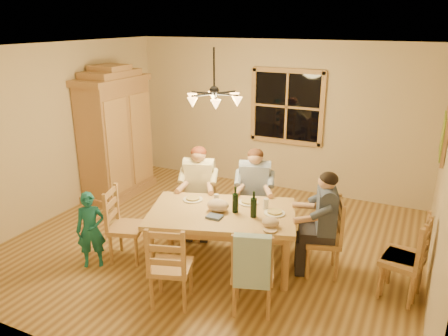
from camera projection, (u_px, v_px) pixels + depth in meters
The scene contains 33 objects.
floor at pixel (215, 243), 6.21m from camera, with size 5.50×5.50×0.00m, color brown.
ceiling at pixel (214, 47), 5.33m from camera, with size 5.50×5.00×0.02m, color white.
wall_back at pixel (276, 116), 7.90m from camera, with size 5.50×0.02×2.70m, color beige.
wall_left at pixel (59, 131), 6.89m from camera, with size 0.02×5.00×2.70m, color beige.
wall_right at pixel (445, 185), 4.65m from camera, with size 0.02×5.00×2.70m, color beige.
window at pixel (287, 107), 7.73m from camera, with size 1.30×0.06×1.30m.
painting at pixel (445, 136), 5.61m from camera, with size 0.06×0.78×0.64m.
chandelier at pixel (214, 98), 5.53m from camera, with size 0.77×0.68×0.71m.
armoire at pixel (116, 137), 7.66m from camera, with size 0.66×1.40×2.30m.
dining_table at pixel (222, 219), 5.45m from camera, with size 2.05×1.60×0.76m.
chair_far_left at pixel (200, 214), 6.42m from camera, with size 0.55×0.53×0.99m.
chair_far_right at pixel (254, 217), 6.32m from camera, with size 0.55×0.53×0.99m.
chair_near_left at pixel (171, 279), 4.83m from camera, with size 0.55×0.53×0.99m.
chair_near_right at pixel (253, 285), 4.72m from camera, with size 0.55×0.53×0.99m.
chair_end_left at pixel (128, 238), 5.72m from camera, with size 0.53×0.55×0.99m.
chair_end_right at pixel (322, 250), 5.41m from camera, with size 0.53×0.55×0.99m.
adult_woman at pixel (199, 180), 6.25m from camera, with size 0.49×0.52×0.87m.
adult_plaid_man at pixel (255, 182), 6.15m from camera, with size 0.49×0.52×0.87m.
adult_slate_man at pixel (325, 211), 5.24m from camera, with size 0.52×0.49×0.87m.
towel at pixel (252, 262), 4.41m from camera, with size 0.38×0.10×0.58m, color #A5CEDF.
wine_bottle_a at pixel (235, 200), 5.35m from camera, with size 0.08×0.08×0.33m, color black.
wine_bottle_b at pixel (254, 204), 5.22m from camera, with size 0.08×0.08×0.33m, color black.
plate_woman at pixel (193, 200), 5.75m from camera, with size 0.26×0.26×0.02m, color white.
plate_plaid at pixel (248, 203), 5.66m from camera, with size 0.26×0.26×0.02m, color white.
plate_slate at pixel (275, 213), 5.35m from camera, with size 0.26×0.26×0.02m, color white.
wine_glass_a at pixel (216, 199), 5.60m from camera, with size 0.06×0.06×0.14m, color silver.
wine_glass_b at pixel (266, 204), 5.46m from camera, with size 0.06×0.06×0.14m, color silver.
cap at pixel (270, 222), 5.01m from camera, with size 0.20×0.20×0.11m, color tan.
napkin at pixel (214, 217), 5.24m from camera, with size 0.18×0.14×0.03m, color #495987.
cloth_bundle at pixel (218, 205), 5.40m from camera, with size 0.28×0.22×0.15m, color #C4A98E.
child at pixel (91, 230), 5.51m from camera, with size 0.37×0.24×1.00m, color #1A6F77.
chair_spare_front at pixel (401, 273), 4.94m from camera, with size 0.50×0.52×0.99m.
chair_spare_back at pixel (401, 268), 5.03m from camera, with size 0.44×0.46×0.99m.
Camera 1 is at (2.48, -4.93, 3.03)m, focal length 35.00 mm.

